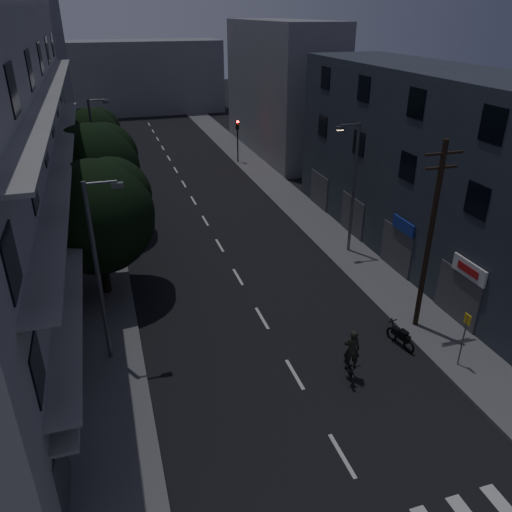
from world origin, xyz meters
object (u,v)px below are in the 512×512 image
bus_stop_sign (465,331)px  motorcycle (400,337)px  utility_pole (430,235)px  cyclist (350,362)px

bus_stop_sign → motorcycle: 2.98m
utility_pole → motorcycle: 4.81m
bus_stop_sign → cyclist: 4.95m
utility_pole → motorcycle: bearing=-144.6°
bus_stop_sign → cyclist: bearing=170.2°
motorcycle → cyclist: size_ratio=0.76×
bus_stop_sign → motorcycle: size_ratio=1.43×
bus_stop_sign → utility_pole: bearing=89.9°
bus_stop_sign → cyclist: bus_stop_sign is taller
utility_pole → cyclist: 6.71m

